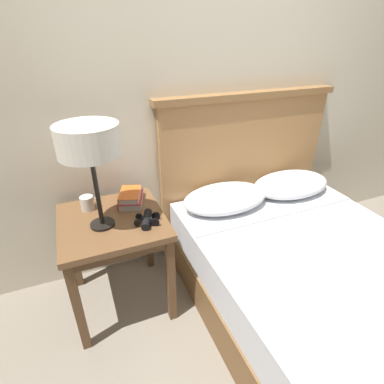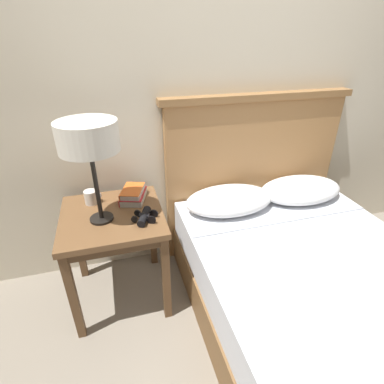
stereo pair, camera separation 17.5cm
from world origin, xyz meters
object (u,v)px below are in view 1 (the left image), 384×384
binoculars_pair (147,219)px  coffee_mug (87,203)px  nightstand (114,231)px  table_lamp (89,143)px  book_stacked_on_top (130,194)px  bed (306,270)px  book_on_nightstand (131,200)px

binoculars_pair → coffee_mug: (-0.29, 0.27, 0.02)m
nightstand → table_lamp: bearing=-140.8°
book_stacked_on_top → binoculars_pair: bearing=-81.1°
bed → book_stacked_on_top: bearing=145.9°
book_on_nightstand → coffee_mug: bearing=175.5°
table_lamp → book_on_nightstand: 0.52m
book_stacked_on_top → nightstand: bearing=-135.3°
book_on_nightstand → book_stacked_on_top: 0.04m
nightstand → book_stacked_on_top: (0.14, 0.14, 0.14)m
book_stacked_on_top → binoculars_pair: (0.04, -0.25, -0.04)m
book_on_nightstand → table_lamp: bearing=-137.1°
table_lamp → binoculars_pair: size_ratio=3.39×
nightstand → bed: 1.18m
coffee_mug → binoculars_pair: bearing=-43.4°
nightstand → book_on_nightstand: 0.22m
nightstand → bed: size_ratio=0.35×
bed → binoculars_pair: bearing=157.3°
bed → table_lamp: bed is taller
bed → coffee_mug: bearing=151.2°
bed → book_stacked_on_top: size_ratio=8.26×
bed → book_stacked_on_top: bed is taller
book_on_nightstand → book_stacked_on_top: (-0.00, -0.00, 0.04)m
bed → binoculars_pair: (-0.87, 0.36, 0.37)m
table_lamp → book_stacked_on_top: bearing=43.2°
table_lamp → book_stacked_on_top: size_ratio=2.55×
book_stacked_on_top → binoculars_pair: size_ratio=1.33×
binoculars_pair → nightstand: bearing=147.1°
book_stacked_on_top → coffee_mug: 0.25m
book_on_nightstand → binoculars_pair: binoculars_pair is taller
binoculars_pair → coffee_mug: size_ratio=1.60×
coffee_mug → nightstand: bearing=-55.0°
nightstand → binoculars_pair: 0.24m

